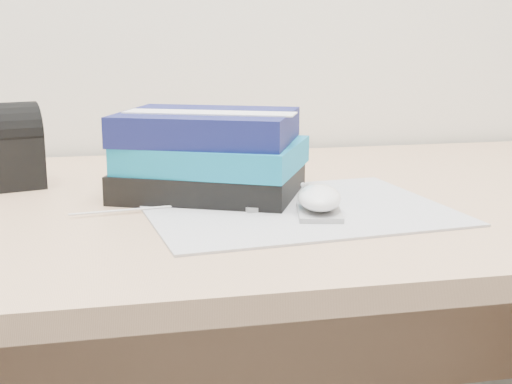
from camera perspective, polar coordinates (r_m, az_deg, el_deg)
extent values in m
cube|color=tan|center=(1.06, 1.91, -0.94)|extent=(1.60, 0.80, 0.03)
cube|color=tan|center=(1.53, -1.71, -10.99)|extent=(1.52, 0.03, 0.35)
cube|color=#95959D|center=(0.96, 3.18, -1.37)|extent=(0.43, 0.35, 0.00)
cube|color=gray|center=(0.98, -0.18, -0.79)|extent=(0.06, 0.10, 0.01)
ellipsoid|color=silver|center=(0.98, -0.18, 0.18)|extent=(0.06, 0.10, 0.03)
ellipsoid|color=gray|center=(0.97, -1.45, 1.07)|extent=(0.01, 0.01, 0.01)
cube|color=#9F9FA1|center=(0.93, 5.06, -1.55)|extent=(0.08, 0.11, 0.01)
ellipsoid|color=white|center=(0.93, 5.08, -0.45)|extent=(0.08, 0.11, 0.03)
ellipsoid|color=gray|center=(0.92, 3.79, 0.58)|extent=(0.01, 0.01, 0.01)
cylinder|color=white|center=(0.96, -8.01, -1.25)|extent=(0.23, 0.03, 0.00)
cube|color=black|center=(1.05, -3.67, 0.85)|extent=(0.31, 0.29, 0.04)
cube|color=#1081AF|center=(1.04, -3.39, 2.97)|extent=(0.31, 0.28, 0.04)
cube|color=navy|center=(1.04, -3.92, 5.25)|extent=(0.30, 0.27, 0.04)
cube|color=white|center=(1.01, -3.75, 6.35)|extent=(0.24, 0.14, 0.00)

